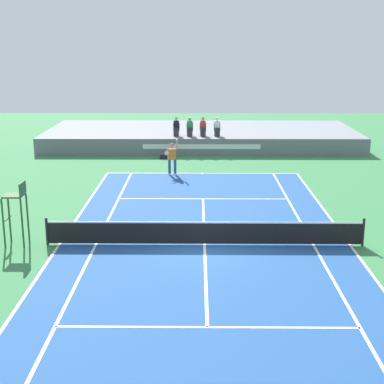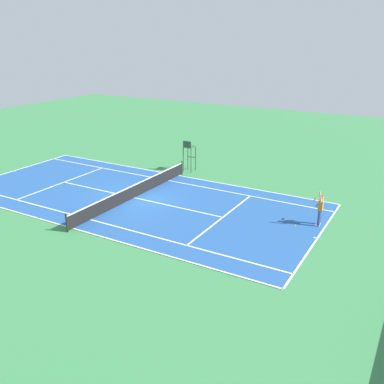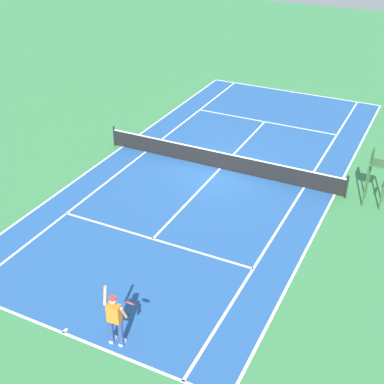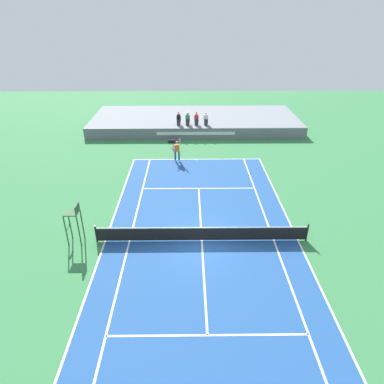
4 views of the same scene
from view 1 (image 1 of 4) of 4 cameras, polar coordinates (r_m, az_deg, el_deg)
name	(u,v)px [view 1 (image 1 of 4)]	position (r m, az deg, el deg)	size (l,w,h in m)	color
ground_plane	(205,245)	(21.62, 1.26, -5.33)	(80.00, 80.00, 0.00)	#387F47
court	(205,245)	(21.62, 1.26, -5.31)	(11.08, 23.88, 0.03)	#235193
net	(205,232)	(21.45, 1.27, -4.03)	(11.98, 0.10, 1.07)	black
barrier_wall	(202,147)	(38.15, 0.96, 4.51)	(22.42, 0.25, 1.13)	slate
bleacher_platform	(201,136)	(42.59, 0.92, 5.61)	(22.42, 8.77, 1.13)	gray
spectator_seated_0	(176,127)	(39.09, -1.58, 6.51)	(0.44, 0.60, 1.27)	#474C56
spectator_seated_1	(190,127)	(39.07, -0.23, 6.51)	(0.44, 0.60, 1.27)	#474C56
spectator_seated_2	(203,127)	(39.07, 1.10, 6.51)	(0.44, 0.60, 1.27)	#474C56
spectator_seated_3	(217,127)	(39.09, 2.53, 6.50)	(0.44, 0.60, 1.27)	#474C56
tennis_player	(172,158)	(32.46, -2.00, 3.41)	(0.76, 0.67, 2.08)	navy
tennis_ball	(185,179)	(31.59, -0.68, 1.30)	(0.07, 0.07, 0.07)	#D1E533
umpire_chair	(16,205)	(22.18, -17.16, -1.26)	(0.77, 0.77, 2.44)	#2D562D
equipment_bag	(167,156)	(37.28, -2.55, 3.61)	(0.91, 0.34, 0.32)	black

